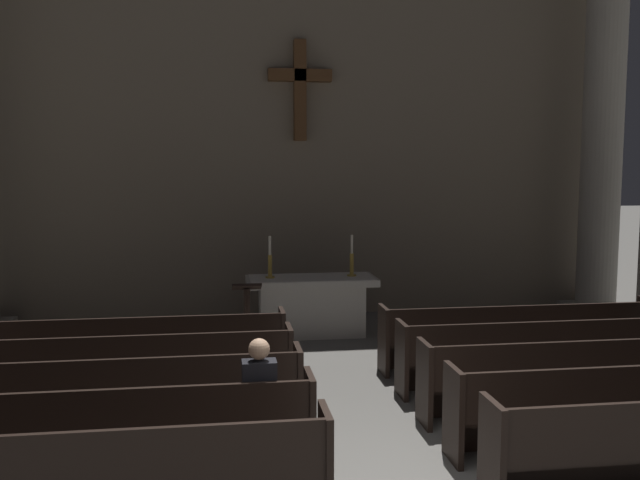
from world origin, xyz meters
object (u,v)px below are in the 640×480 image
(pew_right_row_4, at_px, (552,354))
(candlestick_right, at_px, (352,263))
(pew_left_row_3, at_px, (109,398))
(lone_worshipper, at_px, (259,402))
(pew_right_row_5, at_px, (520,335))
(altar, at_px, (311,304))
(pew_right_row_3, at_px, (592,376))
(pew_left_row_4, at_px, (122,371))
(pew_left_row_5, at_px, (132,350))
(candlestick_left, at_px, (270,264))
(column_right_fourth, at_px, (602,147))
(lectern, at_px, (247,321))
(pew_left_row_2, at_px, (93,434))

(pew_right_row_4, height_order, candlestick_right, candlestick_right)
(pew_left_row_3, xyz_separation_m, lone_worshipper, (1.51, -0.94, 0.22))
(pew_right_row_5, height_order, altar, altar)
(pew_left_row_3, distance_m, pew_right_row_5, 5.75)
(pew_right_row_5, xyz_separation_m, candlestick_right, (-2.00, 2.35, 0.76))
(pew_right_row_3, relative_size, pew_right_row_4, 1.00)
(pew_left_row_4, xyz_separation_m, lone_worshipper, (1.51, -1.92, 0.22))
(pew_left_row_5, bearing_deg, candlestick_left, 49.57)
(pew_right_row_5, relative_size, altar, 1.84)
(column_right_fourth, bearing_deg, pew_left_row_3, -148.51)
(column_right_fourth, distance_m, lone_worshipper, 9.51)
(pew_right_row_3, distance_m, candlestick_right, 4.82)
(lectern, bearing_deg, altar, 46.47)
(lectern, height_order, lone_worshipper, lone_worshipper)
(pew_left_row_5, distance_m, altar, 3.58)
(pew_left_row_3, xyz_separation_m, column_right_fourth, (8.38, 5.13, 2.76))
(lone_worshipper, bearing_deg, pew_right_row_3, 13.58)
(column_right_fourth, bearing_deg, pew_left_row_2, -143.89)
(candlestick_right, bearing_deg, column_right_fourth, 9.37)
(altar, distance_m, lone_worshipper, 5.39)
(pew_left_row_2, height_order, candlestick_left, candlestick_left)
(pew_right_row_3, distance_m, pew_right_row_5, 1.96)
(pew_right_row_3, bearing_deg, pew_left_row_4, 169.73)
(pew_left_row_2, bearing_deg, candlestick_right, 57.25)
(pew_left_row_2, relative_size, candlestick_right, 5.72)
(pew_left_row_3, bearing_deg, pew_right_row_5, 19.92)
(lectern, bearing_deg, pew_right_row_3, -38.99)
(pew_right_row_4, bearing_deg, column_right_fourth, 54.43)
(pew_right_row_5, height_order, candlestick_left, candlestick_left)
(altar, xyz_separation_m, candlestick_left, (-0.70, -0.00, 0.70))
(column_right_fourth, bearing_deg, lectern, -163.48)
(pew_right_row_5, distance_m, altar, 3.58)
(pew_left_row_2, height_order, pew_left_row_5, same)
(pew_left_row_3, height_order, lone_worshipper, lone_worshipper)
(pew_left_row_5, distance_m, candlestick_left, 3.18)
(pew_right_row_3, bearing_deg, altar, 122.09)
(candlestick_left, bearing_deg, altar, 0.00)
(pew_right_row_3, relative_size, candlestick_right, 5.72)
(pew_right_row_5, xyz_separation_m, lectern, (-3.84, 1.15, 0.07))
(pew_right_row_4, bearing_deg, pew_left_row_3, -169.73)
(altar, xyz_separation_m, lone_worshipper, (-1.19, -5.25, 0.16))
(pew_right_row_3, xyz_separation_m, lone_worshipper, (-3.89, -0.94, 0.22))
(pew_right_row_4, bearing_deg, pew_left_row_5, 169.73)
(pew_right_row_3, xyz_separation_m, candlestick_left, (-3.40, 4.31, 0.76))
(pew_right_row_3, height_order, candlestick_right, candlestick_right)
(pew_left_row_2, xyz_separation_m, lone_worshipper, (1.51, 0.04, 0.22))
(pew_right_row_3, bearing_deg, lectern, 141.01)
(pew_right_row_3, distance_m, column_right_fourth, 6.54)
(pew_left_row_5, distance_m, candlestick_right, 4.21)
(pew_left_row_4, bearing_deg, candlestick_left, 58.98)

